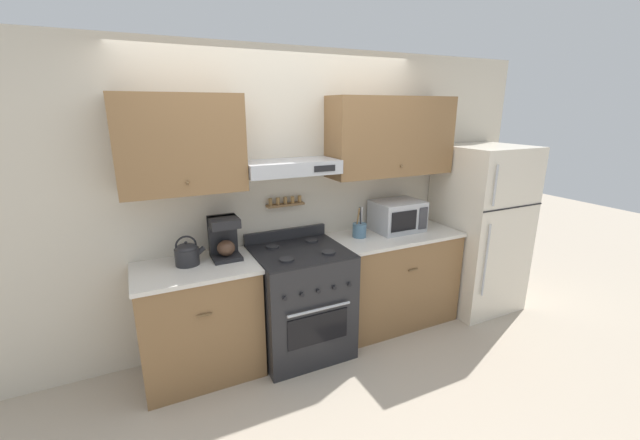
% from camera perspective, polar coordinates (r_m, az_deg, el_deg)
% --- Properties ---
extents(ground_plane, '(16.00, 16.00, 0.00)m').
position_cam_1_polar(ground_plane, '(3.49, -1.00, -20.18)').
color(ground_plane, '#B2A38E').
extents(wall_back, '(5.20, 0.46, 2.55)m').
position_cam_1_polar(wall_back, '(3.43, -4.12, 5.63)').
color(wall_back, beige).
rests_on(wall_back, ground_plane).
extents(counter_left, '(0.90, 0.62, 0.91)m').
position_cam_1_polar(counter_left, '(3.31, -17.09, -13.76)').
color(counter_left, brown).
rests_on(counter_left, ground_plane).
extents(counter_right, '(1.23, 0.62, 0.91)m').
position_cam_1_polar(counter_right, '(3.94, 10.43, -8.26)').
color(counter_right, brown).
rests_on(counter_right, ground_plane).
extents(stove_range, '(0.76, 0.73, 1.02)m').
position_cam_1_polar(stove_range, '(3.44, -2.84, -11.62)').
color(stove_range, '#232326').
rests_on(stove_range, ground_plane).
extents(refrigerator, '(0.79, 0.76, 1.70)m').
position_cam_1_polar(refrigerator, '(4.41, 22.13, -1.13)').
color(refrigerator, beige).
rests_on(refrigerator, ground_plane).
extents(tea_kettle, '(0.23, 0.18, 0.23)m').
position_cam_1_polar(tea_kettle, '(3.14, -18.77, -4.62)').
color(tea_kettle, '#232326').
rests_on(tea_kettle, counter_left).
extents(coffee_maker, '(0.22, 0.24, 0.33)m').
position_cam_1_polar(coffee_maker, '(3.18, -13.79, -2.46)').
color(coffee_maker, black).
rests_on(coffee_maker, counter_left).
extents(microwave, '(0.46, 0.36, 0.29)m').
position_cam_1_polar(microwave, '(3.85, 11.17, 0.61)').
color(microwave, '#ADAFB5').
rests_on(microwave, counter_right).
extents(utensil_crock, '(0.13, 0.13, 0.28)m').
position_cam_1_polar(utensil_crock, '(3.62, 5.76, -1.40)').
color(utensil_crock, slate).
rests_on(utensil_crock, counter_right).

